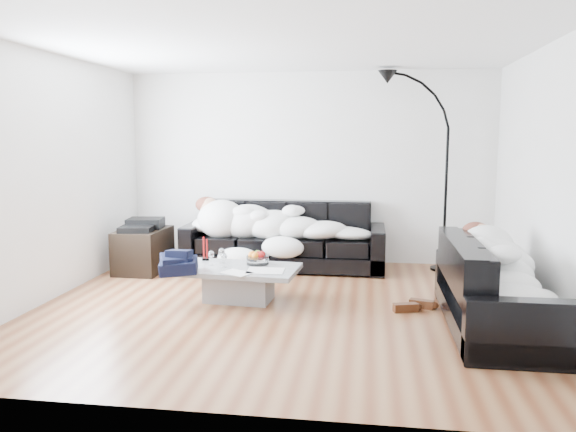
# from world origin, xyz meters

# --- Properties ---
(ground) EXTENTS (5.00, 5.00, 0.00)m
(ground) POSITION_xyz_m (0.00, 0.00, 0.00)
(ground) COLOR brown
(ground) RESTS_ON ground
(wall_back) EXTENTS (5.00, 0.02, 2.60)m
(wall_back) POSITION_xyz_m (0.00, 2.25, 1.30)
(wall_back) COLOR silver
(wall_back) RESTS_ON ground
(wall_left) EXTENTS (0.02, 4.50, 2.60)m
(wall_left) POSITION_xyz_m (-2.50, 0.00, 1.30)
(wall_left) COLOR silver
(wall_left) RESTS_ON ground
(wall_right) EXTENTS (0.02, 4.50, 2.60)m
(wall_right) POSITION_xyz_m (2.50, 0.00, 1.30)
(wall_right) COLOR silver
(wall_right) RESTS_ON ground
(ceiling) EXTENTS (5.00, 5.00, 0.00)m
(ceiling) POSITION_xyz_m (0.00, 0.00, 2.60)
(ceiling) COLOR white
(ceiling) RESTS_ON ground
(sofa_back) EXTENTS (2.63, 0.91, 0.86)m
(sofa_back) POSITION_xyz_m (-0.26, 1.77, 0.43)
(sofa_back) COLOR black
(sofa_back) RESTS_ON ground
(sofa_right) EXTENTS (0.84, 1.97, 0.80)m
(sofa_right) POSITION_xyz_m (1.99, -0.33, 0.40)
(sofa_right) COLOR black
(sofa_right) RESTS_ON ground
(sleeper_back) EXTENTS (2.23, 0.77, 0.45)m
(sleeper_back) POSITION_xyz_m (-0.26, 1.72, 0.64)
(sleeper_back) COLOR white
(sleeper_back) RESTS_ON sofa_back
(sleeper_right) EXTENTS (0.71, 1.69, 0.41)m
(sleeper_right) POSITION_xyz_m (1.99, -0.33, 0.63)
(sleeper_right) COLOR white
(sleeper_right) RESTS_ON sofa_right
(teal_cushion) EXTENTS (0.42, 0.38, 0.20)m
(teal_cushion) POSITION_xyz_m (1.93, 0.28, 0.72)
(teal_cushion) COLOR #0A4C31
(teal_cushion) RESTS_ON sofa_right
(coffee_table) EXTENTS (1.29, 0.81, 0.36)m
(coffee_table) POSITION_xyz_m (-0.51, 0.18, 0.18)
(coffee_table) COLOR #939699
(coffee_table) RESTS_ON ground
(fruit_bowl) EXTENTS (0.28, 0.28, 0.15)m
(fruit_bowl) POSITION_xyz_m (-0.33, 0.34, 0.44)
(fruit_bowl) COLOR white
(fruit_bowl) RESTS_ON coffee_table
(wine_glass_a) EXTENTS (0.09, 0.09, 0.16)m
(wine_glass_a) POSITION_xyz_m (-0.73, 0.33, 0.44)
(wine_glass_a) COLOR white
(wine_glass_a) RESTS_ON coffee_table
(wine_glass_b) EXTENTS (0.07, 0.07, 0.15)m
(wine_glass_b) POSITION_xyz_m (-0.82, 0.24, 0.44)
(wine_glass_b) COLOR white
(wine_glass_b) RESTS_ON coffee_table
(wine_glass_c) EXTENTS (0.07, 0.07, 0.15)m
(wine_glass_c) POSITION_xyz_m (-0.65, 0.14, 0.44)
(wine_glass_c) COLOR white
(wine_glass_c) RESTS_ON coffee_table
(candle_left) EXTENTS (0.06, 0.06, 0.26)m
(candle_left) POSITION_xyz_m (-0.97, 0.45, 0.49)
(candle_left) COLOR maroon
(candle_left) RESTS_ON coffee_table
(candle_right) EXTENTS (0.05, 0.05, 0.24)m
(candle_right) POSITION_xyz_m (-0.93, 0.45, 0.48)
(candle_right) COLOR maroon
(candle_right) RESTS_ON coffee_table
(newspaper_a) EXTENTS (0.39, 0.30, 0.01)m
(newspaper_a) POSITION_xyz_m (-0.20, 0.05, 0.37)
(newspaper_a) COLOR silver
(newspaper_a) RESTS_ON coffee_table
(newspaper_b) EXTENTS (0.36, 0.32, 0.01)m
(newspaper_b) POSITION_xyz_m (-0.47, -0.08, 0.37)
(newspaper_b) COLOR silver
(newspaper_b) RESTS_ON coffee_table
(navy_jacket) EXTENTS (0.48, 0.45, 0.20)m
(navy_jacket) POSITION_xyz_m (-1.04, -0.08, 0.54)
(navy_jacket) COLOR black
(navy_jacket) RESTS_ON coffee_table
(shoes) EXTENTS (0.44, 0.34, 0.09)m
(shoes) POSITION_xyz_m (1.30, 0.10, 0.05)
(shoes) COLOR #472311
(shoes) RESTS_ON ground
(av_cabinet) EXTENTS (0.56, 0.81, 0.55)m
(av_cabinet) POSITION_xyz_m (-2.03, 1.30, 0.27)
(av_cabinet) COLOR black
(av_cabinet) RESTS_ON ground
(stereo) EXTENTS (0.48, 0.39, 0.13)m
(stereo) POSITION_xyz_m (-2.03, 1.30, 0.61)
(stereo) COLOR black
(stereo) RESTS_ON av_cabinet
(floor_lamp) EXTENTS (0.86, 0.45, 2.25)m
(floor_lamp) POSITION_xyz_m (1.81, 1.92, 1.13)
(floor_lamp) COLOR black
(floor_lamp) RESTS_ON ground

